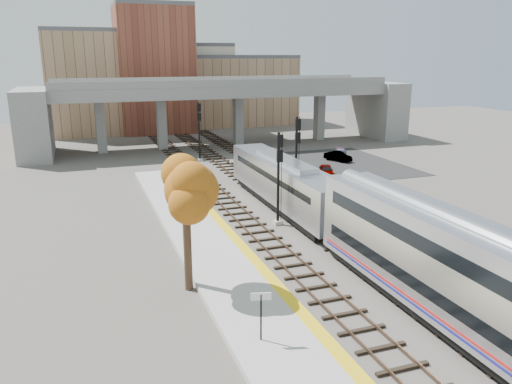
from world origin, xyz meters
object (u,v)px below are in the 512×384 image
object	(u,v)px
coach	(494,294)
car_c	(341,154)
signal_mast_mid	(296,159)
signal_mast_far	(199,132)
signal_mast_near	(279,180)
tree	(185,189)
car_a	(326,171)
locomotive	(284,182)
car_b	(338,156)

from	to	relation	value
coach	car_c	world-z (taller)	coach
signal_mast_mid	coach	bearing A→B (deg)	-94.63
signal_mast_far	car_c	xyz separation A→B (m)	(16.80, -4.75, -2.94)
signal_mast_near	signal_mast_far	xyz separation A→B (m)	(-0.00, 25.27, 0.03)
tree	car_a	xyz separation A→B (m)	(19.58, 21.34, -5.10)
signal_mast_far	locomotive	bearing A→B (deg)	-84.42
car_a	car_c	distance (m)	9.68
coach	tree	bearing A→B (deg)	136.30
signal_mast_mid	car_c	xyz separation A→B (m)	(12.70, 14.64, -3.12)
car_a	car_c	world-z (taller)	car_a
signal_mast_far	car_c	distance (m)	17.71
signal_mast_far	car_b	bearing A→B (deg)	-20.22
coach	car_b	size ratio (longest dim) A/B	7.03
coach	car_c	distance (m)	42.05
coach	signal_mast_far	bearing A→B (deg)	92.73
tree	coach	bearing A→B (deg)	-43.70
signal_mast_far	car_b	world-z (taller)	signal_mast_far
tree	car_b	distance (m)	37.52
car_b	coach	bearing A→B (deg)	-134.09
locomotive	coach	size ratio (longest dim) A/B	0.76
signal_mast_far	car_b	distance (m)	17.11
signal_mast_near	signal_mast_mid	bearing A→B (deg)	55.11
signal_mast_near	car_c	world-z (taller)	signal_mast_near
car_a	car_b	bearing A→B (deg)	73.98
car_b	signal_mast_far	bearing A→B (deg)	135.41
locomotive	signal_mast_mid	bearing A→B (deg)	46.25
coach	locomotive	bearing A→B (deg)	90.00
tree	signal_mast_mid	bearing A→B (deg)	48.07
coach	car_b	world-z (taller)	coach
coach	signal_mast_far	world-z (taller)	signal_mast_far
locomotive	car_a	bearing A→B (deg)	46.25
signal_mast_near	signal_mast_mid	xyz separation A→B (m)	(4.10, 5.88, 0.21)
coach	signal_mast_far	size ratio (longest dim) A/B	3.50
signal_mast_near	car_a	bearing A→B (deg)	50.01
coach	car_c	xyz separation A→B (m)	(14.70, 39.33, -2.18)
signal_mast_near	signal_mast_far	world-z (taller)	signal_mast_far
locomotive	car_b	bearing A→B (deg)	48.77
coach	signal_mast_near	distance (m)	18.95
car_b	car_c	size ratio (longest dim) A/B	0.89
locomotive	car_c	size ratio (longest dim) A/B	4.76
signal_mast_far	tree	xyz separation A→B (m)	(-8.76, -33.71, 2.19)
signal_mast_far	coach	bearing A→B (deg)	-87.27
signal_mast_near	tree	world-z (taller)	tree
tree	car_c	bearing A→B (deg)	48.56
signal_mast_far	tree	bearing A→B (deg)	-104.57
coach	signal_mast_mid	xyz separation A→B (m)	(2.00, 24.70, 0.94)
locomotive	signal_mast_mid	size ratio (longest dim) A/B	2.57
tree	car_b	world-z (taller)	tree
locomotive	car_a	world-z (taller)	locomotive
locomotive	car_b	xyz separation A→B (m)	(13.72, 15.65, -1.65)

